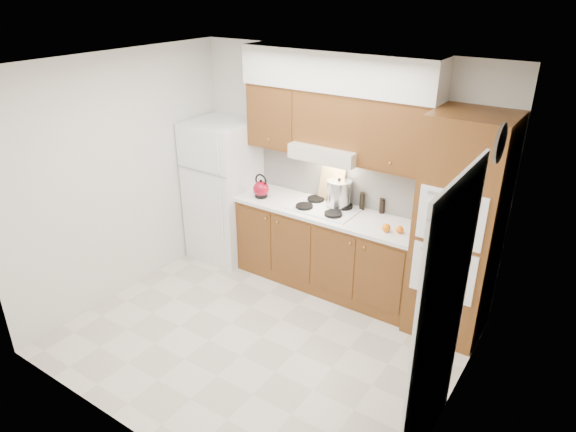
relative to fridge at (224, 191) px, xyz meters
The scene contains 26 objects.
floor 2.00m from the fridge, 39.06° to the right, with size 3.60×3.60×0.00m, color beige.
ceiling 2.51m from the fridge, 39.06° to the right, with size 3.60×3.60×0.00m, color white.
wall_back 1.52m from the fridge, 14.37° to the left, with size 3.60×0.02×2.60m, color silver.
wall_left 1.28m from the fridge, 109.11° to the right, with size 0.02×3.00×2.60m, color silver.
wall_right 3.43m from the fridge, 19.58° to the right, with size 0.02×3.00×2.60m, color silver.
fridge is the anchor object (origin of this frame).
base_cabinets 1.49m from the fridge, ahead, with size 2.11×0.60×0.90m, color brown.
countertop 1.43m from the fridge, ahead, with size 2.13×0.62×0.04m, color white.
backsplash 1.51m from the fridge, 13.56° to the left, with size 2.11×0.03×0.56m, color white.
oven_cabinet 2.86m from the fridge, ahead, with size 0.70×0.65×2.20m, color brown.
upper_cab_left 1.22m from the fridge, 15.78° to the left, with size 0.63×0.33×0.70m, color brown.
upper_cab_right 2.35m from the fridge, ahead, with size 0.73×0.33×0.70m, color brown.
range_hood 1.56m from the fridge, ahead, with size 0.75×0.45×0.15m, color silver.
upper_cab_over_hood 1.75m from the fridge, ahead, with size 0.75×0.33×0.55m, color brown.
soffit 2.11m from the fridge, ahead, with size 2.13×0.36×0.40m, color silver.
cooktop 1.38m from the fridge, ahead, with size 0.74×0.50×0.01m, color white.
doorway 3.53m from the fridge, 25.02° to the right, with size 0.02×0.90×2.10m, color black.
wall_clock 3.49m from the fridge, 10.48° to the right, with size 0.30×0.30×0.02m, color #3F3833.
kettle 0.65m from the fridge, ahead, with size 0.18×0.18×0.18m, color maroon.
cutting_board 1.40m from the fridge, 11.64° to the left, with size 0.32×0.02×0.43m, color tan.
stock_pot 1.52m from the fridge, ahead, with size 0.26×0.26×0.27m, color silver.
condiment_a 1.76m from the fridge, ahead, with size 0.06×0.06×0.20m, color black.
condiment_b 1.98m from the fridge, ahead, with size 0.05×0.05×0.17m, color black.
condiment_c 1.99m from the fridge, ahead, with size 0.05×0.05×0.14m, color black.
orange_near 2.18m from the fridge, ahead, with size 0.09×0.09×0.09m, color orange.
orange_far 2.30m from the fridge, ahead, with size 0.08×0.08×0.08m, color orange.
Camera 1 is at (2.51, -3.25, 3.23)m, focal length 32.00 mm.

